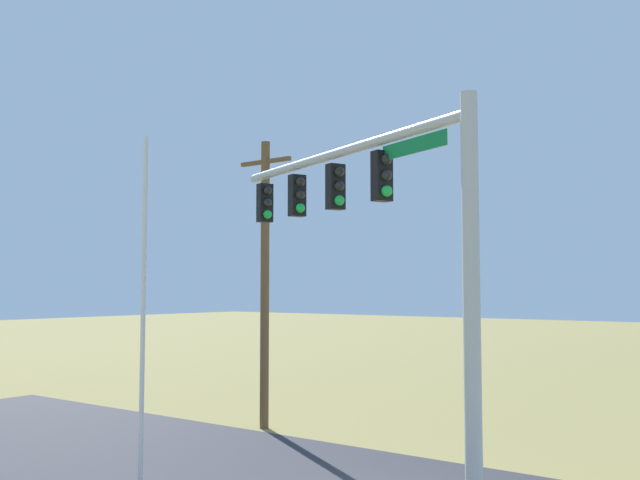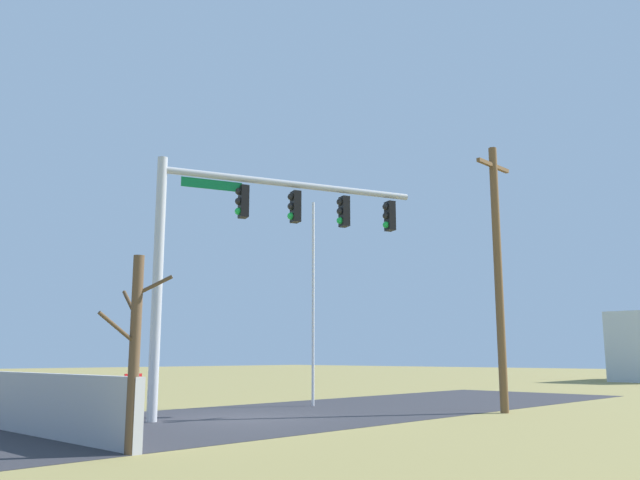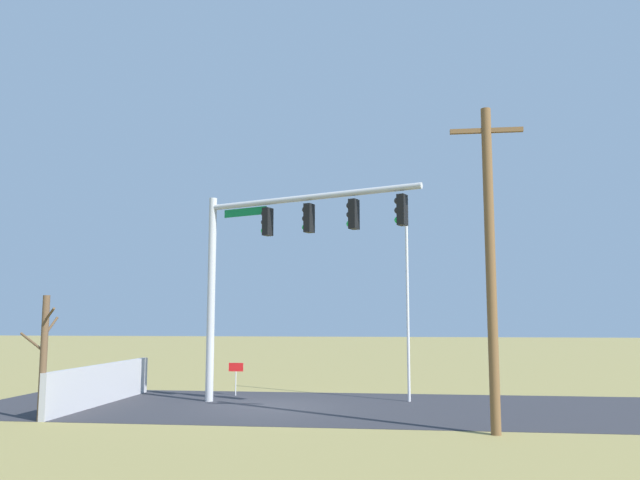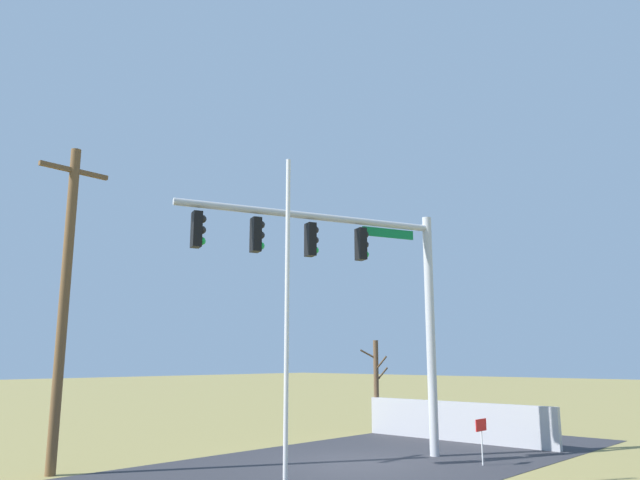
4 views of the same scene
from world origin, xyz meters
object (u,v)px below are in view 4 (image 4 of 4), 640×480
(flagpole, at_px, (287,321))
(bare_tree, at_px, (376,384))
(signal_mast, at_px, (356,274))
(utility_pole, at_px, (64,298))
(open_sign, at_px, (481,431))

(flagpole, height_order, bare_tree, flagpole)
(signal_mast, relative_size, flagpole, 1.04)
(utility_pole, bearing_deg, flagpole, -71.49)
(signal_mast, bearing_deg, bare_tree, 33.03)
(utility_pole, xyz_separation_m, bare_tree, (12.53, -0.55, -2.55))
(bare_tree, bearing_deg, utility_pole, 177.48)
(signal_mast, height_order, utility_pole, utility_pole)
(signal_mast, bearing_deg, utility_pole, 146.72)
(utility_pole, distance_m, bare_tree, 12.80)
(bare_tree, height_order, open_sign, bare_tree)
(signal_mast, xyz_separation_m, utility_pole, (-6.66, 4.37, -0.90))
(utility_pole, relative_size, open_sign, 6.93)
(bare_tree, xyz_separation_m, open_sign, (-3.96, -6.61, -0.94))
(flagpole, relative_size, utility_pole, 0.86)
(signal_mast, relative_size, bare_tree, 2.13)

